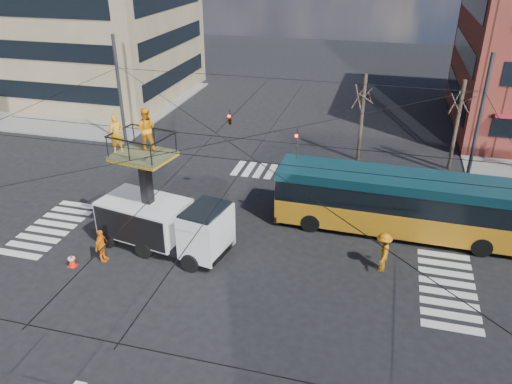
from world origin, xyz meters
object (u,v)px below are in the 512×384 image
Objects in this scene: city_bus at (403,203)px; worker_ground at (102,246)px; utility_truck at (162,209)px; traffic_cone at (72,260)px; flagger at (383,252)px.

city_bus is 15.00m from worker_ground.
worker_ground is (-2.38, -1.86, -1.34)m from utility_truck.
flagger is at bearing 13.78° from traffic_cone.
traffic_cone is at bearing -153.09° from city_bus.
flagger is (13.98, 3.43, 0.65)m from traffic_cone.
traffic_cone is 0.34× the size of flagger.
utility_truck is at bearing -52.75° from worker_ground.
city_bus is at bearing 25.76° from traffic_cone.
flagger is (10.43, 0.78, -1.20)m from utility_truck.
traffic_cone is at bearing 123.28° from worker_ground.
city_bus is (11.19, 4.47, -0.45)m from utility_truck.
utility_truck is at bearing -157.09° from city_bus.
flagger is at bearing -100.51° from city_bus.
utility_truck reaches higher than worker_ground.
worker_ground is 0.85× the size of flagger.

